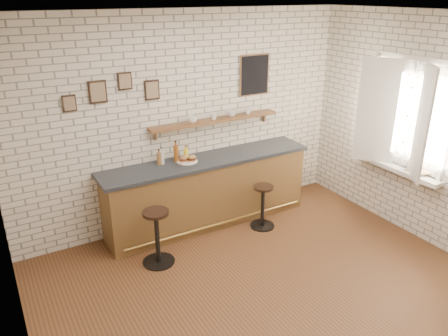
{
  "coord_description": "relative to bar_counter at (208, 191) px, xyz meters",
  "views": [
    {
      "loc": [
        -2.51,
        -3.37,
        3.2
      ],
      "look_at": [
        -0.04,
        0.9,
        1.19
      ],
      "focal_mm": 35.0,
      "sensor_mm": 36.0,
      "label": 1
    }
  ],
  "objects": [
    {
      "name": "bar_counter",
      "position": [
        0.0,
        0.0,
        0.0
      ],
      "size": [
        3.1,
        0.65,
        1.01
      ],
      "color": "brown",
      "rests_on": "ground"
    },
    {
      "name": "bitters_bottle_brown",
      "position": [
        -0.67,
        0.13,
        0.59
      ],
      "size": [
        0.07,
        0.07,
        0.21
      ],
      "color": "brown",
      "rests_on": "bar_counter"
    },
    {
      "name": "book_upper",
      "position": [
        2.22,
        -1.7,
        0.45
      ],
      "size": [
        0.25,
        0.29,
        0.02
      ],
      "primitive_type": "imported",
      "rotation": [
        0.0,
        0.0,
        -0.31
      ],
      "color": "tan",
      "rests_on": "book_lower"
    },
    {
      "name": "shelf_cup_b",
      "position": [
        0.21,
        0.2,
        1.04
      ],
      "size": [
        0.14,
        0.14,
        0.09
      ],
      "primitive_type": "imported",
      "rotation": [
        0.0,
        0.0,
        0.94
      ],
      "color": "white",
      "rests_on": "wall_shelf"
    },
    {
      "name": "bitters_bottle_amber",
      "position": [
        -0.42,
        0.13,
        0.62
      ],
      "size": [
        0.07,
        0.07,
        0.29
      ],
      "color": "brown",
      "rests_on": "bar_counter"
    },
    {
      "name": "ciabatta_sandwich",
      "position": [
        -0.29,
        0.03,
        0.55
      ],
      "size": [
        0.24,
        0.16,
        0.08
      ],
      "color": "#B4864A",
      "rests_on": "sandwich_plate"
    },
    {
      "name": "sandwich_plate",
      "position": [
        -0.3,
        0.03,
        0.51
      ],
      "size": [
        0.28,
        0.28,
        0.01
      ],
      "primitive_type": "cylinder",
      "color": "white",
      "rests_on": "bar_counter"
    },
    {
      "name": "window_sill",
      "position": [
        2.24,
        -1.4,
        0.39
      ],
      "size": [
        0.2,
        1.35,
        0.06
      ],
      "color": "white",
      "rests_on": "ground"
    },
    {
      "name": "condiment_bottle_yellow",
      "position": [
        -0.27,
        0.13,
        0.59
      ],
      "size": [
        0.06,
        0.06,
        0.2
      ],
      "color": "yellow",
      "rests_on": "bar_counter"
    },
    {
      "name": "shelf_cup_d",
      "position": [
        0.79,
        0.2,
        1.04
      ],
      "size": [
        0.1,
        0.1,
        0.09
      ],
      "primitive_type": "imported",
      "rotation": [
        0.0,
        0.0,
        -0.11
      ],
      "color": "white",
      "rests_on": "wall_shelf"
    },
    {
      "name": "bitters_bottle_white",
      "position": [
        -0.63,
        0.13,
        0.6
      ],
      "size": [
        0.06,
        0.06,
        0.24
      ],
      "color": "beige",
      "rests_on": "bar_counter"
    },
    {
      "name": "shelf_cup_a",
      "position": [
        -0.12,
        0.2,
        1.04
      ],
      "size": [
        0.17,
        0.17,
        0.1
      ],
      "primitive_type": "imported",
      "rotation": [
        0.0,
        0.0,
        0.51
      ],
      "color": "white",
      "rests_on": "wall_shelf"
    },
    {
      "name": "ground",
      "position": [
        -0.16,
        -1.7,
        -0.51
      ],
      "size": [
        5.0,
        5.0,
        0.0
      ],
      "primitive_type": "plane",
      "color": "brown",
      "rests_on": "ground"
    },
    {
      "name": "bar_stool_right",
      "position": [
        0.62,
        -0.51,
        -0.16
      ],
      "size": [
        0.36,
        0.36,
        0.64
      ],
      "color": "black",
      "rests_on": "ground"
    },
    {
      "name": "potato_chips",
      "position": [
        -0.33,
        0.03,
        0.52
      ],
      "size": [
        0.27,
        0.18,
        0.0
      ],
      "color": "#DC984D",
      "rests_on": "sandwich_plate"
    },
    {
      "name": "back_wall_decor",
      "position": [
        0.07,
        0.28,
        1.54
      ],
      "size": [
        2.96,
        0.02,
        0.56
      ],
      "color": "black",
      "rests_on": "ground"
    },
    {
      "name": "shelf_cup_c",
      "position": [
        0.51,
        0.2,
        1.04
      ],
      "size": [
        0.13,
        0.13,
        0.09
      ],
      "primitive_type": "imported",
      "rotation": [
        0.0,
        0.0,
        1.51
      ],
      "color": "white",
      "rests_on": "wall_shelf"
    },
    {
      "name": "bar_stool_left",
      "position": [
        -1.04,
        -0.61,
        -0.12
      ],
      "size": [
        0.4,
        0.4,
        0.73
      ],
      "color": "black",
      "rests_on": "ground"
    },
    {
      "name": "casement_window",
      "position": [
        2.2,
        -1.4,
        1.14
      ],
      "size": [
        0.4,
        1.3,
        1.56
      ],
      "color": "white",
      "rests_on": "ground"
    },
    {
      "name": "wall_shelf",
      "position": [
        0.24,
        0.2,
        0.97
      ],
      "size": [
        2.0,
        0.18,
        0.18
      ],
      "color": "brown",
      "rests_on": "ground"
    },
    {
      "name": "book_lower",
      "position": [
        2.22,
        -1.66,
        0.43
      ],
      "size": [
        0.2,
        0.25,
        0.02
      ],
      "primitive_type": "imported",
      "rotation": [
        0.0,
        0.0,
        0.11
      ],
      "color": "tan",
      "rests_on": "window_sill"
    }
  ]
}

